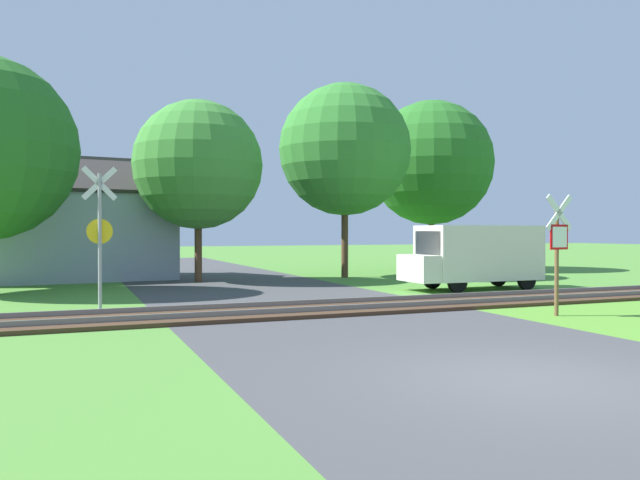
{
  "coord_description": "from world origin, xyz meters",
  "views": [
    {
      "loc": [
        -5.82,
        -6.78,
        2.02
      ],
      "look_at": [
        0.5,
        8.92,
        1.8
      ],
      "focal_mm": 35.0,
      "sensor_mm": 36.0,
      "label": 1
    }
  ],
  "objects_px": {
    "crossing_sign_far": "(100,229)",
    "mail_truck": "(475,254)",
    "tree_far": "(431,163)",
    "house": "(67,232)",
    "stop_sign_near": "(558,245)",
    "tree_right": "(345,150)",
    "tree_center": "(198,165)"
  },
  "relations": [
    {
      "from": "tree_far",
      "to": "tree_center",
      "type": "bearing_deg",
      "value": -164.98
    },
    {
      "from": "crossing_sign_far",
      "to": "house",
      "type": "relative_size",
      "value": 0.4
    },
    {
      "from": "house",
      "to": "mail_truck",
      "type": "distance_m",
      "value": 16.86
    },
    {
      "from": "crossing_sign_far",
      "to": "tree_far",
      "type": "bearing_deg",
      "value": 35.03
    },
    {
      "from": "mail_truck",
      "to": "stop_sign_near",
      "type": "bearing_deg",
      "value": 160.27
    },
    {
      "from": "house",
      "to": "tree_center",
      "type": "bearing_deg",
      "value": -40.39
    },
    {
      "from": "crossing_sign_far",
      "to": "mail_truck",
      "type": "relative_size",
      "value": 0.75
    },
    {
      "from": "house",
      "to": "tree_far",
      "type": "relative_size",
      "value": 1.03
    },
    {
      "from": "stop_sign_near",
      "to": "mail_truck",
      "type": "height_order",
      "value": "stop_sign_near"
    },
    {
      "from": "crossing_sign_far",
      "to": "tree_center",
      "type": "distance_m",
      "value": 9.68
    },
    {
      "from": "crossing_sign_far",
      "to": "mail_truck",
      "type": "bearing_deg",
      "value": 7.16
    },
    {
      "from": "crossing_sign_far",
      "to": "mail_truck",
      "type": "distance_m",
      "value": 12.62
    },
    {
      "from": "crossing_sign_far",
      "to": "mail_truck",
      "type": "xyz_separation_m",
      "value": [
        12.5,
        1.47,
        -0.86
      ]
    },
    {
      "from": "crossing_sign_far",
      "to": "tree_right",
      "type": "bearing_deg",
      "value": 38.97
    },
    {
      "from": "crossing_sign_far",
      "to": "tree_far",
      "type": "height_order",
      "value": "tree_far"
    },
    {
      "from": "tree_center",
      "to": "tree_right",
      "type": "relative_size",
      "value": 0.85
    },
    {
      "from": "tree_far",
      "to": "crossing_sign_far",
      "type": "bearing_deg",
      "value": -145.41
    },
    {
      "from": "stop_sign_near",
      "to": "mail_truck",
      "type": "relative_size",
      "value": 0.6
    },
    {
      "from": "house",
      "to": "tree_right",
      "type": "relative_size",
      "value": 1.08
    },
    {
      "from": "crossing_sign_far",
      "to": "house",
      "type": "bearing_deg",
      "value": 94.46
    },
    {
      "from": "stop_sign_near",
      "to": "mail_truck",
      "type": "distance_m",
      "value": 6.97
    },
    {
      "from": "stop_sign_near",
      "to": "tree_far",
      "type": "xyz_separation_m",
      "value": [
        7.1,
        16.95,
        4.0
      ]
    },
    {
      "from": "tree_center",
      "to": "tree_far",
      "type": "height_order",
      "value": "tree_far"
    },
    {
      "from": "house",
      "to": "tree_far",
      "type": "height_order",
      "value": "tree_far"
    },
    {
      "from": "stop_sign_near",
      "to": "mail_truck",
      "type": "xyz_separation_m",
      "value": [
        2.36,
        6.54,
        -0.46
      ]
    },
    {
      "from": "crossing_sign_far",
      "to": "tree_far",
      "type": "xyz_separation_m",
      "value": [
        17.24,
        11.89,
        3.6
      ]
    },
    {
      "from": "mail_truck",
      "to": "tree_far",
      "type": "bearing_deg",
      "value": -24.34
    },
    {
      "from": "tree_right",
      "to": "crossing_sign_far",
      "type": "bearing_deg",
      "value": -141.47
    },
    {
      "from": "stop_sign_near",
      "to": "tree_center",
      "type": "height_order",
      "value": "tree_center"
    },
    {
      "from": "house",
      "to": "tree_far",
      "type": "xyz_separation_m",
      "value": [
        18.06,
        0.12,
        3.7
      ]
    },
    {
      "from": "crossing_sign_far",
      "to": "house",
      "type": "distance_m",
      "value": 11.8
    },
    {
      "from": "house",
      "to": "tree_right",
      "type": "bearing_deg",
      "value": -21.85
    }
  ]
}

